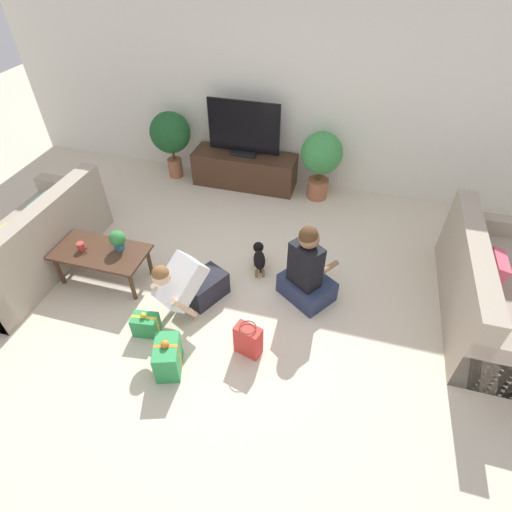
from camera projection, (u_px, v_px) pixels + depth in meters
ground_plane at (239, 305)px, 4.18m from camera, size 16.00×16.00×0.00m
wall_back at (296, 93)px, 5.22m from camera, size 8.40×0.06×2.60m
sofa_left at (32, 245)px, 4.46m from camera, size 0.87×1.93×0.84m
sofa_right at (490, 293)px, 3.91m from camera, size 0.87×1.93×0.84m
coffee_table at (101, 254)px, 4.24m from camera, size 1.00×0.51×0.40m
tv_console at (245, 170)px, 5.82m from camera, size 1.48×0.47×0.49m
tv at (244, 131)px, 5.44m from camera, size 1.01×0.20×0.76m
potted_plant_back_left at (171, 135)px, 5.73m from camera, size 0.58×0.58×0.99m
potted_plant_back_right at (321, 158)px, 5.32m from camera, size 0.55×0.55×0.96m
person_kneeling at (190, 284)px, 3.95m from camera, size 0.62×0.82×0.76m
person_sitting at (307, 273)px, 4.04m from camera, size 0.66×0.63×0.94m
dog at (259, 257)px, 4.48m from camera, size 0.23×0.44×0.27m
gift_box_a at (146, 324)px, 3.84m from camera, size 0.26×0.20×0.28m
gift_box_b at (168, 357)px, 3.51m from camera, size 0.30×0.37×0.39m
gift_bag_a at (248, 340)px, 3.64m from camera, size 0.27×0.19×0.35m
mug at (81, 246)px, 4.20m from camera, size 0.12×0.08×0.09m
tabletop_plant at (118, 240)px, 4.16m from camera, size 0.17×0.17×0.22m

